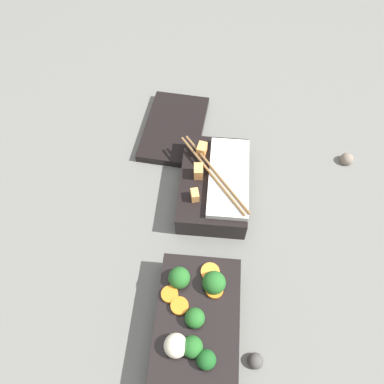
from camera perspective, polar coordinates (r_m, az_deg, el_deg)
The scene contains 6 objects.
ground_plane at distance 0.72m, azimuth 1.73°, elevation -9.47°, with size 3.00×3.00×0.00m, color slate.
bento_tray_vegetable at distance 0.65m, azimuth 0.34°, elevation -19.00°, with size 0.21×0.14×0.08m.
bento_tray_rice at distance 0.77m, azimuth 3.20°, elevation 1.32°, with size 0.21×0.14×0.08m.
bento_lid at distance 0.89m, azimuth -2.94°, elevation 9.72°, with size 0.21×0.13×0.02m, color black.
pebble_0 at distance 0.90m, azimuth 22.22°, elevation 4.65°, with size 0.03×0.03×0.03m, color #7A6B5B.
pebble_1 at distance 0.67m, azimuth 9.25°, elevation -24.03°, with size 0.03×0.03×0.03m, color #474442.
Camera 1 is at (-0.29, -0.00, 0.67)m, focal length 35.00 mm.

